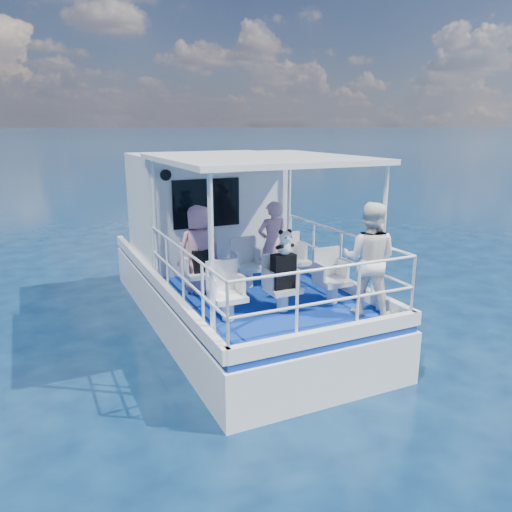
{
  "coord_description": "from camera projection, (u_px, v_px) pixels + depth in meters",
  "views": [
    {
      "loc": [
        -3.41,
        -7.45,
        3.64
      ],
      "look_at": [
        -0.12,
        -0.4,
        1.61
      ],
      "focal_mm": 35.0,
      "sensor_mm": 36.0,
      "label": 1
    }
  ],
  "objects": [
    {
      "name": "railings",
      "position": [
        267.0,
        270.0,
        7.99
      ],
      "size": [
        2.84,
        3.59,
        1.0
      ],
      "primitive_type": null,
      "color": "white",
      "rests_on": "deck"
    },
    {
      "name": "cabin",
      "position": [
        206.0,
        207.0,
        10.36
      ],
      "size": [
        2.85,
        2.0,
        2.2
      ],
      "primitive_type": "cube",
      "color": "white",
      "rests_on": "deck"
    },
    {
      "name": "canopy_posts",
      "position": [
        259.0,
        230.0,
        8.12
      ],
      "size": [
        2.77,
        2.97,
        2.2
      ],
      "color": "white",
      "rests_on": "deck"
    },
    {
      "name": "seat_center_aft",
      "position": [
        283.0,
        298.0,
        7.61
      ],
      "size": [
        0.48,
        0.46,
        0.38
      ],
      "primitive_type": "cube",
      "color": "white",
      "rests_on": "deck"
    },
    {
      "name": "seat_stbd_fwd",
      "position": [
        293.0,
        270.0,
        9.12
      ],
      "size": [
        0.48,
        0.46,
        0.38
      ],
      "primitive_type": "cube",
      "color": "white",
      "rests_on": "deck"
    },
    {
      "name": "seat_port_aft",
      "position": [
        228.0,
        307.0,
        7.24
      ],
      "size": [
        0.48,
        0.46,
        0.38
      ],
      "primitive_type": "cube",
      "color": "white",
      "rests_on": "deck"
    },
    {
      "name": "panda",
      "position": [
        285.0,
        242.0,
        7.32
      ],
      "size": [
        0.24,
        0.2,
        0.37
      ],
      "primitive_type": null,
      "color": "white",
      "rests_on": "backpack_center"
    },
    {
      "name": "compact_camera",
      "position": [
        200.0,
        248.0,
        8.22
      ],
      "size": [
        0.11,
        0.06,
        0.06
      ],
      "primitive_type": "cube",
      "color": "black",
      "rests_on": "backpack_port"
    },
    {
      "name": "hull",
      "position": [
        231.0,
        319.0,
        9.72
      ],
      "size": [
        3.0,
        7.0,
        1.6
      ],
      "primitive_type": "cube",
      "color": "white",
      "rests_on": "ground"
    },
    {
      "name": "deck",
      "position": [
        231.0,
        277.0,
        9.51
      ],
      "size": [
        2.9,
        6.9,
        0.1
      ],
      "primitive_type": "cube",
      "color": "navy",
      "rests_on": "hull"
    },
    {
      "name": "seat_port_fwd",
      "position": [
        199.0,
        283.0,
        8.38
      ],
      "size": [
        0.48,
        0.46,
        0.38
      ],
      "primitive_type": "cube",
      "color": "white",
      "rests_on": "deck"
    },
    {
      "name": "seat_center_fwd",
      "position": [
        248.0,
        276.0,
        8.75
      ],
      "size": [
        0.48,
        0.46,
        0.38
      ],
      "primitive_type": "cube",
      "color": "white",
      "rests_on": "deck"
    },
    {
      "name": "backpack_port",
      "position": [
        201.0,
        261.0,
        8.27
      ],
      "size": [
        0.29,
        0.16,
        0.38
      ],
      "primitive_type": "cube",
      "color": "black",
      "rests_on": "seat_port_fwd"
    },
    {
      "name": "passenger_stbd_aft",
      "position": [
        369.0,
        259.0,
        7.32
      ],
      "size": [
        1.03,
        1.03,
        1.69
      ],
      "primitive_type": "imported",
      "rotation": [
        0.0,
        0.0,
        2.35
      ],
      "color": "white",
      "rests_on": "deck"
    },
    {
      "name": "backpack_center",
      "position": [
        283.0,
        271.0,
        7.44
      ],
      "size": [
        0.35,
        0.2,
        0.52
      ],
      "primitive_type": "cube",
      "color": "black",
      "rests_on": "seat_center_aft"
    },
    {
      "name": "canopy",
      "position": [
        258.0,
        159.0,
        7.88
      ],
      "size": [
        3.0,
        3.2,
        0.08
      ],
      "primitive_type": "cube",
      "color": "white",
      "rests_on": "cabin"
    },
    {
      "name": "passenger_stbd_fwd",
      "position": [
        272.0,
        244.0,
        8.7
      ],
      "size": [
        0.57,
        0.39,
        1.5
      ],
      "primitive_type": "imported",
      "rotation": [
        0.0,
        0.0,
        3.07
      ],
      "color": "pink",
      "rests_on": "deck"
    },
    {
      "name": "seat_stbd_aft",
      "position": [
        332.0,
        290.0,
        7.98
      ],
      "size": [
        0.48,
        0.46,
        0.38
      ],
      "primitive_type": "cube",
      "color": "white",
      "rests_on": "deck"
    },
    {
      "name": "passenger_port_fwd",
      "position": [
        199.0,
        249.0,
        8.33
      ],
      "size": [
        0.56,
        0.4,
        1.49
      ],
      "primitive_type": "imported",
      "rotation": [
        0.0,
        0.0,
        3.15
      ],
      "color": "#CB839B",
      "rests_on": "deck"
    },
    {
      "name": "ground",
      "position": [
        253.0,
        338.0,
        8.85
      ],
      "size": [
        2000.0,
        2000.0,
        0.0
      ],
      "primitive_type": "plane",
      "color": "#071B37",
      "rests_on": "ground"
    }
  ]
}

